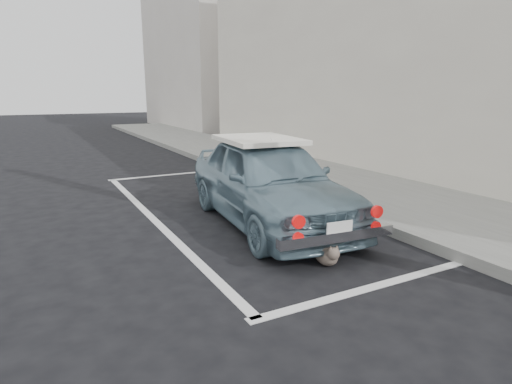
{
  "coord_description": "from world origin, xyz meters",
  "views": [
    {
      "loc": [
        -2.54,
        -3.53,
        1.98
      ],
      "look_at": [
        -0.07,
        1.08,
        0.75
      ],
      "focal_mm": 30.0,
      "sensor_mm": 36.0,
      "label": 1
    }
  ],
  "objects": [
    {
      "name": "pline_rear",
      "position": [
        0.5,
        -0.5,
        0.0
      ],
      "size": [
        3.0,
        0.12,
        0.01
      ],
      "primitive_type": "cube",
      "color": "silver",
      "rests_on": "ground"
    },
    {
      "name": "sidewalk",
      "position": [
        3.2,
        2.0,
        0.07
      ],
      "size": [
        2.8,
        40.0,
        0.15
      ],
      "primitive_type": "cube",
      "color": "slate",
      "rests_on": "ground"
    },
    {
      "name": "ground",
      "position": [
        0.0,
        0.0,
        0.0
      ],
      "size": [
        80.0,
        80.0,
        0.0
      ],
      "primitive_type": "plane",
      "color": "black",
      "rests_on": "ground"
    },
    {
      "name": "retro_coupe",
      "position": [
        0.63,
        1.98,
        0.67
      ],
      "size": [
        1.93,
        4.02,
        1.32
      ],
      "rotation": [
        0.0,
        0.0,
        -0.1
      ],
      "color": "slate",
      "rests_on": "ground"
    },
    {
      "name": "building_far",
      "position": [
        6.35,
        20.0,
        4.0
      ],
      "size": [
        3.5,
        10.0,
        8.0
      ],
      "primitive_type": "cube",
      "color": "beige",
      "rests_on": "ground"
    },
    {
      "name": "pline_front",
      "position": [
        0.5,
        6.5,
        0.0
      ],
      "size": [
        3.0,
        0.12,
        0.01
      ],
      "primitive_type": "cube",
      "color": "silver",
      "rests_on": "ground"
    },
    {
      "name": "shop_building",
      "position": [
        6.33,
        4.0,
        3.49
      ],
      "size": [
        3.5,
        18.0,
        7.0
      ],
      "color": "beige",
      "rests_on": "ground"
    },
    {
      "name": "pline_side",
      "position": [
        -0.9,
        3.0,
        0.0
      ],
      "size": [
        0.12,
        7.0,
        0.01
      ],
      "primitive_type": "cube",
      "color": "silver",
      "rests_on": "ground"
    },
    {
      "name": "cat",
      "position": [
        0.41,
        0.2,
        0.14
      ],
      "size": [
        0.3,
        0.55,
        0.3
      ],
      "rotation": [
        0.0,
        0.0,
        -0.17
      ],
      "color": "#766A5A",
      "rests_on": "ground"
    }
  ]
}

